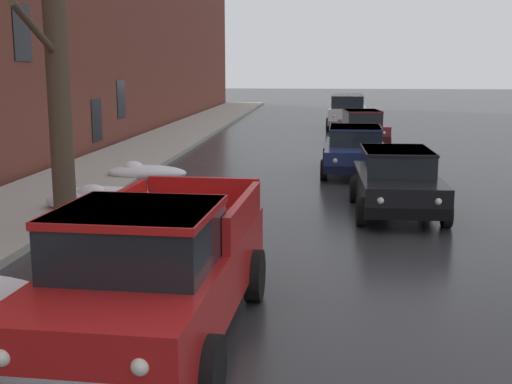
{
  "coord_description": "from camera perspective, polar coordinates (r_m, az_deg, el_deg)",
  "views": [
    {
      "loc": [
        0.25,
        -0.11,
        3.2
      ],
      "look_at": [
        -0.71,
        9.55,
        1.35
      ],
      "focal_mm": 46.13,
      "sensor_mm": 36.0,
      "label": 1
    }
  ],
  "objects": [
    {
      "name": "pickup_truck_red_approaching_near_lane",
      "position": [
        7.73,
        -8.72,
        -6.82
      ],
      "size": [
        2.23,
        5.08,
        1.76
      ],
      "color": "red",
      "rests_on": "ground"
    },
    {
      "name": "snow_bank_along_right_kerb",
      "position": [
        19.08,
        -9.63,
        1.69
      ],
      "size": [
        2.3,
        0.97,
        0.56
      ],
      "color": "white",
      "rests_on": "ground"
    },
    {
      "name": "sedan_black_parked_kerbside_close",
      "position": [
        14.83,
        12.1,
        1.04
      ],
      "size": [
        1.93,
        3.99,
        1.42
      ],
      "color": "black",
      "rests_on": "ground"
    },
    {
      "name": "left_sidewalk_slab",
      "position": [
        19.55,
        -14.37,
        1.25
      ],
      "size": [
        3.18,
        80.0,
        0.15
      ],
      "primitive_type": "cube",
      "color": "#A8A399",
      "rests_on": "ground"
    },
    {
      "name": "sedan_darkblue_parked_kerbside_mid",
      "position": [
        20.23,
        8.56,
        3.72
      ],
      "size": [
        2.07,
        4.33,
        1.42
      ],
      "color": "navy",
      "rests_on": "ground"
    },
    {
      "name": "sedan_maroon_parked_far_down_block",
      "position": [
        28.03,
        9.21,
        5.64
      ],
      "size": [
        2.13,
        4.13,
        1.42
      ],
      "color": "maroon",
      "rests_on": "ground"
    },
    {
      "name": "suv_white_queued_behind_truck",
      "position": [
        34.87,
        7.95,
        7.05
      ],
      "size": [
        2.26,
        4.57,
        1.82
      ],
      "color": "silver",
      "rests_on": "ground"
    },
    {
      "name": "bare_tree_second_along_sidewalk",
      "position": [
        12.86,
        -16.84,
        11.6
      ],
      "size": [
        2.07,
        3.25,
        7.14
      ],
      "color": "#4C3D2D",
      "rests_on": "ground"
    },
    {
      "name": "snow_bank_mid_block_left",
      "position": [
        14.84,
        -13.17,
        -0.72
      ],
      "size": [
        2.64,
        1.28,
        0.69
      ],
      "color": "white",
      "rests_on": "ground"
    }
  ]
}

